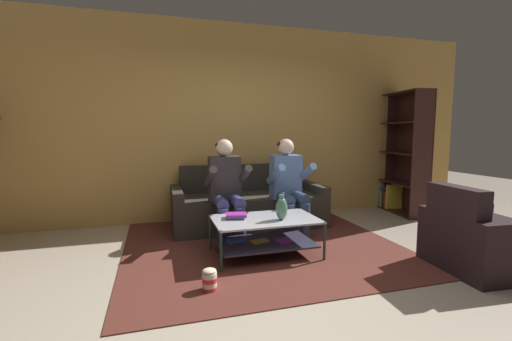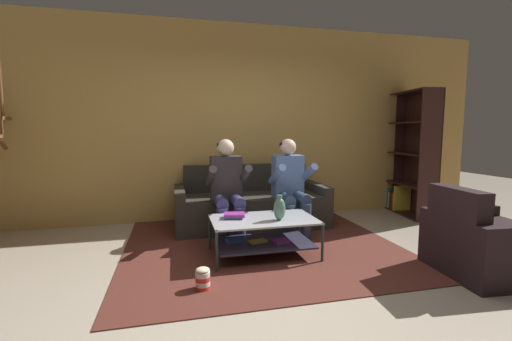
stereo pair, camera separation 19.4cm
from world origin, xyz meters
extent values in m
plane|color=#B9AB96|center=(0.00, 0.00, 0.00)|extent=(16.80, 16.80, 0.00)
cube|color=tan|center=(0.00, 2.46, 1.45)|extent=(8.40, 0.12, 2.90)
cube|color=#302C25|center=(0.18, 1.86, 0.22)|extent=(1.81, 0.89, 0.45)
cube|color=#29261F|center=(0.18, 2.21, 0.64)|extent=(1.81, 0.18, 0.39)
cube|color=#302C25|center=(-0.79, 1.86, 0.28)|extent=(0.13, 0.89, 0.57)
cube|color=#302C25|center=(1.15, 1.86, 0.28)|extent=(0.13, 0.89, 0.57)
cylinder|color=navy|center=(-0.32, 1.11, 0.22)|extent=(0.14, 0.14, 0.45)
cylinder|color=navy|center=(-0.12, 1.11, 0.22)|extent=(0.14, 0.14, 0.45)
cylinder|color=navy|center=(-0.32, 1.28, 0.49)|extent=(0.14, 0.42, 0.14)
cylinder|color=navy|center=(-0.12, 1.28, 0.49)|extent=(0.14, 0.42, 0.14)
cube|color=#342D2E|center=(-0.22, 1.49, 0.73)|extent=(0.38, 0.22, 0.57)
cylinder|color=#342D2E|center=(-0.43, 1.31, 0.79)|extent=(0.09, 0.49, 0.31)
cylinder|color=#342D2E|center=(-0.02, 1.31, 0.79)|extent=(0.09, 0.49, 0.31)
sphere|color=beige|center=(-0.22, 1.49, 1.12)|extent=(0.21, 0.21, 0.21)
ellipsoid|color=black|center=(-0.22, 1.51, 1.15)|extent=(0.21, 0.21, 0.13)
cylinder|color=#2D3E59|center=(0.49, 1.11, 0.22)|extent=(0.14, 0.14, 0.45)
cylinder|color=#2D3E59|center=(0.69, 1.11, 0.22)|extent=(0.14, 0.14, 0.45)
cylinder|color=#2D3E59|center=(0.49, 1.28, 0.49)|extent=(0.14, 0.42, 0.14)
cylinder|color=#2D3E59|center=(0.69, 1.28, 0.49)|extent=(0.14, 0.42, 0.14)
cube|color=#5A78AB|center=(0.59, 1.49, 0.73)|extent=(0.38, 0.22, 0.56)
cylinder|color=#5A78AB|center=(0.38, 1.31, 0.79)|extent=(0.09, 0.49, 0.31)
cylinder|color=#5A78AB|center=(0.79, 1.31, 0.79)|extent=(0.09, 0.49, 0.31)
sphere|color=beige|center=(0.59, 1.49, 1.12)|extent=(0.21, 0.21, 0.21)
ellipsoid|color=black|center=(0.59, 1.51, 1.14)|extent=(0.21, 0.21, 0.13)
cube|color=#B9BBC4|center=(0.05, 0.71, 0.40)|extent=(1.10, 0.67, 0.02)
cube|color=#313044|center=(0.05, 0.71, 0.14)|extent=(1.01, 0.61, 0.02)
cylinder|color=#253734|center=(-0.48, 0.39, 0.20)|extent=(0.03, 0.03, 0.41)
cylinder|color=#253734|center=(0.59, 0.39, 0.20)|extent=(0.03, 0.03, 0.41)
cylinder|color=#253734|center=(-0.48, 1.03, 0.20)|extent=(0.03, 0.03, 0.41)
cylinder|color=#253734|center=(0.59, 1.03, 0.20)|extent=(0.03, 0.03, 0.41)
cube|color=#3052AC|center=(-0.25, 0.77, 0.17)|extent=(0.18, 0.15, 0.03)
cube|color=gold|center=(-0.01, 0.71, 0.16)|extent=(0.21, 0.15, 0.02)
cube|color=purple|center=(0.23, 0.63, 0.16)|extent=(0.18, 0.18, 0.03)
cube|color=#5A2A21|center=(0.12, 1.18, 0.01)|extent=(3.06, 3.15, 0.01)
cube|color=brown|center=(0.12, 1.18, 0.01)|extent=(1.68, 1.73, 0.00)
ellipsoid|color=#4A765F|center=(0.20, 0.60, 0.52)|extent=(0.12, 0.12, 0.24)
cylinder|color=#4A765F|center=(0.20, 0.60, 0.64)|extent=(0.06, 0.06, 0.05)
cube|color=teal|center=(-0.26, 0.79, 0.42)|extent=(0.20, 0.16, 0.02)
cube|color=#932B91|center=(-0.24, 0.79, 0.44)|extent=(0.25, 0.20, 0.03)
cube|color=#341B18|center=(2.85, 2.41, 0.97)|extent=(0.34, 0.06, 1.94)
cube|color=#341B18|center=(2.74, 1.47, 0.97)|extent=(0.34, 0.06, 1.94)
cube|color=#341B18|center=(2.95, 1.92, 0.97)|extent=(0.14, 0.96, 1.94)
cube|color=#341B18|center=(2.79, 1.94, 0.01)|extent=(0.45, 0.96, 0.02)
cube|color=#341B18|center=(2.79, 1.94, 0.48)|extent=(0.45, 0.96, 0.02)
cube|color=#341B18|center=(2.79, 1.94, 0.97)|extent=(0.45, 0.96, 0.02)
cube|color=#341B18|center=(2.79, 1.94, 1.45)|extent=(0.45, 0.96, 0.02)
cube|color=#341B18|center=(2.79, 1.94, 1.93)|extent=(0.45, 0.96, 0.02)
cube|color=#2E5FB5|center=(2.85, 2.36, 0.18)|extent=(0.31, 0.08, 0.32)
cube|color=gold|center=(2.83, 2.31, 0.15)|extent=(0.28, 0.07, 0.27)
cube|color=#2A2625|center=(2.82, 2.26, 0.17)|extent=(0.27, 0.08, 0.31)
cube|color=#2E2B32|center=(2.83, 2.21, 0.15)|extent=(0.30, 0.08, 0.26)
cube|color=red|center=(2.80, 2.17, 0.16)|extent=(0.27, 0.07, 0.28)
cube|color=gold|center=(2.81, 2.13, 0.22)|extent=(0.29, 0.07, 0.41)
cube|color=black|center=(1.94, -0.24, 0.23)|extent=(0.87, 0.66, 0.46)
cube|color=black|center=(1.61, -0.21, 0.64)|extent=(0.21, 0.61, 0.36)
cube|color=black|center=(1.97, 0.12, 0.28)|extent=(0.83, 0.17, 0.56)
cylinder|color=red|center=(-0.64, 0.06, 0.02)|extent=(0.12, 0.12, 0.04)
cylinder|color=white|center=(-0.64, 0.06, 0.06)|extent=(0.12, 0.12, 0.04)
cylinder|color=red|center=(-0.64, 0.06, 0.10)|extent=(0.12, 0.12, 0.04)
cylinder|color=white|center=(-0.64, 0.06, 0.14)|extent=(0.12, 0.12, 0.04)
ellipsoid|color=beige|center=(-0.64, 0.06, 0.17)|extent=(0.12, 0.12, 0.04)
camera|label=1|loc=(-1.05, -2.65, 1.32)|focal=24.00mm
camera|label=2|loc=(-0.86, -2.70, 1.32)|focal=24.00mm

